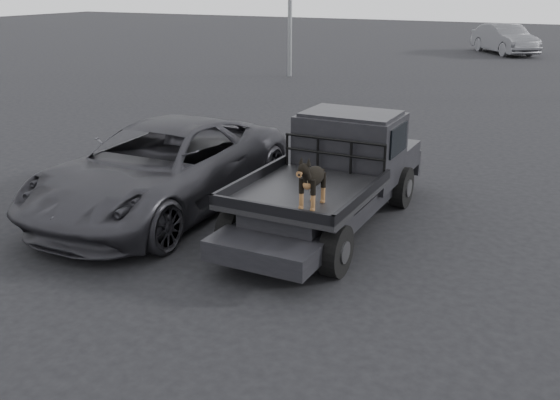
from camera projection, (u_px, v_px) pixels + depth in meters
The scene contains 7 objects.
ground at pixel (291, 284), 8.62m from camera, with size 120.00×120.00×0.00m, color black.
flatbed_ute at pixel (328, 200), 10.52m from camera, with size 2.00×5.40×0.92m, color black, non-canonical shape.
ute_cab at pixel (350, 137), 11.02m from camera, with size 1.72×1.30×0.88m, color black, non-canonical shape.
headache_rack at pixel (334, 156), 10.44m from camera, with size 1.80×0.08×0.55m, color black, non-canonical shape.
dog at pixel (313, 181), 8.81m from camera, with size 0.32×0.60×0.74m, color black, non-canonical shape.
parked_suv at pixel (161, 168), 11.18m from camera, with size 2.61×5.67×1.58m, color #2D2C31.
distant_car_a at pixel (505, 39), 35.41m from camera, with size 1.75×5.00×1.65m, color #54555A.
Camera 1 is at (3.37, -6.97, 3.97)m, focal length 40.00 mm.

